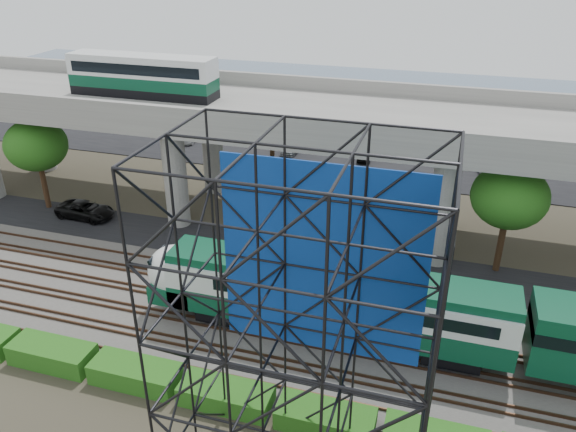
% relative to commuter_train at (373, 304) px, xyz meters
% --- Properties ---
extents(ground, '(140.00, 140.00, 0.00)m').
position_rel_commuter_train_xyz_m(ground, '(-7.01, -2.00, -2.88)').
color(ground, '#474233').
rests_on(ground, ground).
extents(ballast_bed, '(90.00, 12.00, 0.20)m').
position_rel_commuter_train_xyz_m(ballast_bed, '(-7.01, 0.00, -2.78)').
color(ballast_bed, slate).
rests_on(ballast_bed, ground).
extents(service_road, '(90.00, 5.00, 0.08)m').
position_rel_commuter_train_xyz_m(service_road, '(-7.01, 8.50, -2.84)').
color(service_road, black).
rests_on(service_road, ground).
extents(parking_lot, '(90.00, 18.00, 0.08)m').
position_rel_commuter_train_xyz_m(parking_lot, '(-7.01, 32.00, -2.84)').
color(parking_lot, black).
rests_on(parking_lot, ground).
extents(harbor_water, '(140.00, 40.00, 0.03)m').
position_rel_commuter_train_xyz_m(harbor_water, '(-7.01, 54.00, -2.87)').
color(harbor_water, '#495D78').
rests_on(harbor_water, ground).
extents(rail_tracks, '(90.00, 9.52, 0.16)m').
position_rel_commuter_train_xyz_m(rail_tracks, '(-7.01, -0.00, -2.60)').
color(rail_tracks, '#472D1E').
rests_on(rail_tracks, ballast_bed).
extents(commuter_train, '(29.30, 3.06, 4.30)m').
position_rel_commuter_train_xyz_m(commuter_train, '(0.00, 0.00, 0.00)').
color(commuter_train, black).
rests_on(commuter_train, rail_tracks).
extents(overpass, '(80.00, 12.00, 12.40)m').
position_rel_commuter_train_xyz_m(overpass, '(-8.04, 14.00, 5.33)').
color(overpass, '#9E9B93').
rests_on(overpass, ground).
extents(scaffold_tower, '(9.36, 6.36, 15.00)m').
position_rel_commuter_train_xyz_m(scaffold_tower, '(-1.24, -9.98, 4.59)').
color(scaffold_tower, black).
rests_on(scaffold_tower, ground).
extents(hedge_strip, '(34.60, 1.80, 1.20)m').
position_rel_commuter_train_xyz_m(hedge_strip, '(-6.01, -6.30, -2.32)').
color(hedge_strip, '#1B5513').
rests_on(hedge_strip, ground).
extents(trees, '(40.94, 16.94, 7.69)m').
position_rel_commuter_train_xyz_m(trees, '(-11.68, 14.17, 2.69)').
color(trees, '#382314').
rests_on(trees, ground).
extents(suv, '(4.90, 2.42, 1.34)m').
position_rel_commuter_train_xyz_m(suv, '(-24.77, 9.21, -2.13)').
color(suv, black).
rests_on(suv, service_road).
extents(parked_cars, '(38.51, 9.83, 1.28)m').
position_rel_commuter_train_xyz_m(parked_cars, '(-5.06, 31.81, -2.19)').
color(parked_cars, silver).
rests_on(parked_cars, parking_lot).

